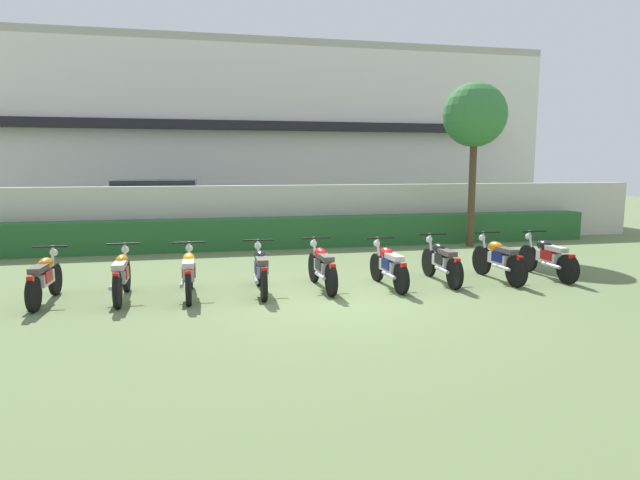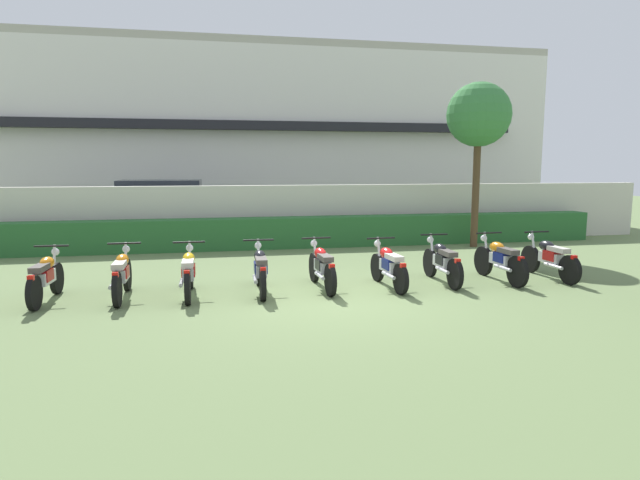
# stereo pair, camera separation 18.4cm
# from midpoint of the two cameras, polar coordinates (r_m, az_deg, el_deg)

# --- Properties ---
(ground) EXTENTS (60.00, 60.00, 0.00)m
(ground) POSITION_cam_midpoint_polar(r_m,az_deg,el_deg) (9.89, 0.76, -6.17)
(ground) COLOR #607547
(building) EXTENTS (25.61, 6.50, 7.51)m
(building) POSITION_cam_midpoint_polar(r_m,az_deg,el_deg) (25.49, -7.64, 10.95)
(building) COLOR white
(building) RESTS_ON ground
(compound_wall) EXTENTS (24.33, 0.30, 1.80)m
(compound_wall) POSITION_cam_midpoint_polar(r_m,az_deg,el_deg) (16.41, -4.72, 2.66)
(compound_wall) COLOR beige
(compound_wall) RESTS_ON ground
(hedge_row) EXTENTS (19.46, 0.70, 0.89)m
(hedge_row) POSITION_cam_midpoint_polar(r_m,az_deg,el_deg) (15.77, -4.36, 0.78)
(hedge_row) COLOR #28602D
(hedge_row) RESTS_ON ground
(parked_car) EXTENTS (4.56, 2.19, 1.89)m
(parked_car) POSITION_cam_midpoint_polar(r_m,az_deg,el_deg) (19.39, -16.73, 3.28)
(parked_car) COLOR navy
(parked_car) RESTS_ON ground
(tree_near_inspector) EXTENTS (1.84, 1.84, 4.76)m
(tree_near_inspector) POSITION_cam_midpoint_polar(r_m,az_deg,el_deg) (16.52, 15.74, 12.47)
(tree_near_inspector) COLOR #4C3823
(tree_near_inspector) RESTS_ON ground
(motorcycle_in_row_0) EXTENTS (0.60, 1.80, 0.95)m
(motorcycle_in_row_0) POSITION_cam_midpoint_polar(r_m,az_deg,el_deg) (10.67, -27.61, -3.60)
(motorcycle_in_row_0) COLOR black
(motorcycle_in_row_0) RESTS_ON ground
(motorcycle_in_row_1) EXTENTS (0.60, 1.88, 0.97)m
(motorcycle_in_row_1) POSITION_cam_midpoint_polar(r_m,az_deg,el_deg) (10.38, -20.74, -3.47)
(motorcycle_in_row_1) COLOR black
(motorcycle_in_row_1) RESTS_ON ground
(motorcycle_in_row_2) EXTENTS (0.60, 1.86, 0.96)m
(motorcycle_in_row_2) POSITION_cam_midpoint_polar(r_m,az_deg,el_deg) (10.21, -14.20, -3.38)
(motorcycle_in_row_2) COLOR black
(motorcycle_in_row_2) RESTS_ON ground
(motorcycle_in_row_3) EXTENTS (0.60, 1.89, 0.96)m
(motorcycle_in_row_3) POSITION_cam_midpoint_polar(r_m,az_deg,el_deg) (10.28, -6.81, -3.11)
(motorcycle_in_row_3) COLOR black
(motorcycle_in_row_3) RESTS_ON ground
(motorcycle_in_row_4) EXTENTS (0.60, 1.89, 0.96)m
(motorcycle_in_row_4) POSITION_cam_midpoint_polar(r_m,az_deg,el_deg) (10.54, -0.29, -2.79)
(motorcycle_in_row_4) COLOR black
(motorcycle_in_row_4) RESTS_ON ground
(motorcycle_in_row_5) EXTENTS (0.60, 1.79, 0.95)m
(motorcycle_in_row_5) POSITION_cam_midpoint_polar(r_m,az_deg,el_deg) (10.73, 6.78, -2.68)
(motorcycle_in_row_5) COLOR black
(motorcycle_in_row_5) RESTS_ON ground
(motorcycle_in_row_6) EXTENTS (0.60, 1.88, 0.96)m
(motorcycle_in_row_6) POSITION_cam_midpoint_polar(r_m,az_deg,el_deg) (11.35, 12.27, -2.18)
(motorcycle_in_row_6) COLOR black
(motorcycle_in_row_6) RESTS_ON ground
(motorcycle_in_row_7) EXTENTS (0.60, 1.90, 0.98)m
(motorcycle_in_row_7) POSITION_cam_midpoint_polar(r_m,az_deg,el_deg) (11.86, 17.95, -1.92)
(motorcycle_in_row_7) COLOR black
(motorcycle_in_row_7) RESTS_ON ground
(motorcycle_in_row_8) EXTENTS (0.60, 1.93, 0.96)m
(motorcycle_in_row_8) POSITION_cam_midpoint_polar(r_m,az_deg,el_deg) (12.54, 22.53, -1.66)
(motorcycle_in_row_8) COLOR black
(motorcycle_in_row_8) RESTS_ON ground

